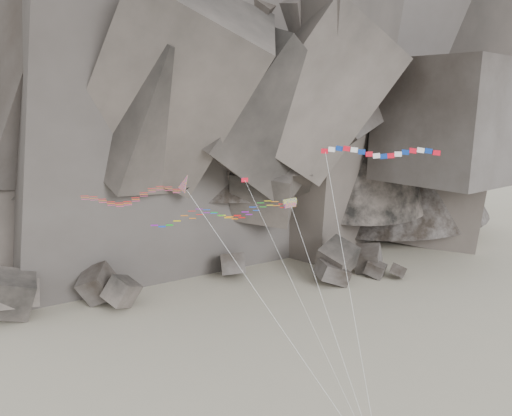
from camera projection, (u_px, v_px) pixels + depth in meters
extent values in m
cube|color=#47423F|center=(99.00, 291.00, 77.66)|extent=(6.62, 6.48, 6.96)
cube|color=#47423F|center=(233.00, 269.00, 88.50)|extent=(4.78, 6.31, 5.52)
cube|color=#47423F|center=(375.00, 271.00, 89.05)|extent=(4.43, 4.36, 3.37)
cube|color=#47423F|center=(337.00, 266.00, 88.40)|extent=(7.95, 9.00, 7.62)
cube|color=#47423F|center=(398.00, 274.00, 88.41)|extent=(3.91, 3.63, 3.35)
cube|color=#47423F|center=(10.00, 302.00, 72.12)|extent=(8.67, 7.39, 8.37)
cube|color=#47423F|center=(367.00, 263.00, 91.42)|extent=(6.95, 6.82, 5.49)
cube|color=#47423F|center=(122.00, 298.00, 75.84)|extent=(6.40, 5.71, 6.11)
cube|color=#47423F|center=(4.00, 305.00, 73.10)|extent=(10.56, 11.13, 7.44)
cube|color=#47423F|center=(332.00, 278.00, 85.60)|extent=(6.12, 4.59, 4.54)
cylinder|color=silver|center=(279.00, 324.00, 43.46)|extent=(15.36, 11.84, 22.95)
cube|color=red|center=(325.00, 151.00, 49.15)|extent=(0.79, 0.67, 0.44)
cube|color=white|center=(332.00, 149.00, 48.94)|extent=(0.82, 0.68, 0.50)
cube|color=navy|center=(339.00, 148.00, 48.70)|extent=(0.83, 0.69, 0.53)
cube|color=red|center=(347.00, 149.00, 48.46)|extent=(0.84, 0.69, 0.53)
cube|color=white|center=(354.00, 150.00, 48.24)|extent=(0.82, 0.68, 0.50)
cube|color=navy|center=(362.00, 152.00, 48.06)|extent=(0.79, 0.67, 0.46)
cube|color=red|center=(369.00, 154.00, 47.92)|extent=(0.81, 0.68, 0.48)
cube|color=white|center=(376.00, 156.00, 47.81)|extent=(0.83, 0.69, 0.52)
cube|color=navy|center=(384.00, 156.00, 47.72)|extent=(0.84, 0.69, 0.53)
cube|color=red|center=(391.00, 156.00, 47.63)|extent=(0.83, 0.69, 0.51)
cube|color=white|center=(398.00, 154.00, 47.53)|extent=(0.80, 0.67, 0.47)
cube|color=navy|center=(405.00, 152.00, 47.40)|extent=(0.80, 0.68, 0.47)
cube|color=red|center=(413.00, 151.00, 47.26)|extent=(0.83, 0.69, 0.51)
cube|color=white|center=(421.00, 150.00, 47.10)|extent=(0.84, 0.69, 0.53)
cube|color=navy|center=(428.00, 151.00, 46.92)|extent=(0.83, 0.69, 0.52)
cube|color=red|center=(436.00, 153.00, 46.72)|extent=(0.81, 0.68, 0.48)
cylinder|color=silver|center=(351.00, 300.00, 45.36)|extent=(1.38, 13.98, 25.50)
cube|color=yellow|center=(290.00, 202.00, 49.95)|extent=(1.48, 0.64, 0.80)
cube|color=#0CB219|center=(290.00, 205.00, 49.84)|extent=(1.24, 0.47, 0.55)
cylinder|color=silver|center=(332.00, 326.00, 45.85)|extent=(4.80, 14.37, 20.43)
cube|color=red|center=(245.00, 180.00, 46.36)|extent=(0.62, 0.07, 0.40)
cube|color=navy|center=(242.00, 180.00, 46.34)|extent=(0.23, 0.06, 0.41)
cylinder|color=silver|center=(310.00, 319.00, 44.05)|extent=(9.68, 12.14, 23.21)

